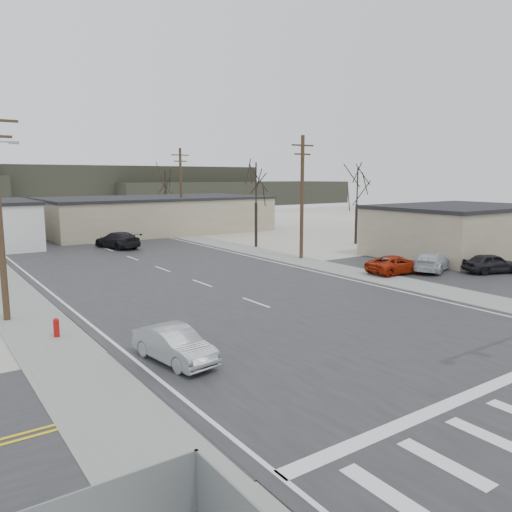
{
  "coord_description": "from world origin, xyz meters",
  "views": [
    {
      "loc": [
        -14.81,
        -13.36,
        6.71
      ],
      "look_at": [
        -0.09,
        7.86,
        2.6
      ],
      "focal_mm": 35.0,
      "sensor_mm": 36.0,
      "label": 1
    }
  ],
  "objects_px": {
    "sedan_crossing": "(174,345)",
    "fire_hydrant": "(56,328)",
    "car_far_a": "(117,240)",
    "car_parked_dark_a": "(492,263)",
    "car_parked_red": "(396,265)",
    "car_parked_silver": "(432,262)"
  },
  "relations": [
    {
      "from": "sedan_crossing",
      "to": "car_parked_dark_a",
      "type": "relative_size",
      "value": 0.96
    },
    {
      "from": "sedan_crossing",
      "to": "car_far_a",
      "type": "relative_size",
      "value": 0.72
    },
    {
      "from": "fire_hydrant",
      "to": "car_parked_red",
      "type": "distance_m",
      "value": 22.98
    },
    {
      "from": "fire_hydrant",
      "to": "car_parked_dark_a",
      "type": "bearing_deg",
      "value": -5.08
    },
    {
      "from": "car_parked_red",
      "to": "car_parked_dark_a",
      "type": "xyz_separation_m",
      "value": [
        5.6,
        -3.71,
        0.06
      ]
    },
    {
      "from": "sedan_crossing",
      "to": "car_parked_dark_a",
      "type": "xyz_separation_m",
      "value": [
        25.7,
        2.84,
        0.04
      ]
    },
    {
      "from": "car_far_a",
      "to": "car_parked_red",
      "type": "relative_size",
      "value": 1.18
    },
    {
      "from": "car_parked_dark_a",
      "to": "car_parked_silver",
      "type": "height_order",
      "value": "car_parked_dark_a"
    },
    {
      "from": "fire_hydrant",
      "to": "car_parked_dark_a",
      "type": "height_order",
      "value": "car_parked_dark_a"
    },
    {
      "from": "sedan_crossing",
      "to": "car_far_a",
      "type": "xyz_separation_m",
      "value": [
        8.38,
        29.84,
        0.14
      ]
    },
    {
      "from": "fire_hydrant",
      "to": "car_far_a",
      "type": "bearing_deg",
      "value": 65.33
    },
    {
      "from": "sedan_crossing",
      "to": "car_parked_dark_a",
      "type": "bearing_deg",
      "value": -2.42
    },
    {
      "from": "car_far_a",
      "to": "car_parked_silver",
      "type": "distance_m",
      "value": 28.2
    },
    {
      "from": "fire_hydrant",
      "to": "sedan_crossing",
      "type": "bearing_deg",
      "value": -62.02
    },
    {
      "from": "car_parked_dark_a",
      "to": "fire_hydrant",
      "type": "bearing_deg",
      "value": 106.77
    },
    {
      "from": "car_far_a",
      "to": "sedan_crossing",
      "type": "bearing_deg",
      "value": 60.37
    },
    {
      "from": "fire_hydrant",
      "to": "car_parked_red",
      "type": "relative_size",
      "value": 0.19
    },
    {
      "from": "sedan_crossing",
      "to": "car_parked_red",
      "type": "height_order",
      "value": "sedan_crossing"
    },
    {
      "from": "sedan_crossing",
      "to": "fire_hydrant",
      "type": "bearing_deg",
      "value": 109.26
    },
    {
      "from": "car_parked_red",
      "to": "car_parked_dark_a",
      "type": "relative_size",
      "value": 1.12
    },
    {
      "from": "car_parked_dark_a",
      "to": "car_parked_silver",
      "type": "xyz_separation_m",
      "value": [
        -2.8,
        2.83,
        -0.01
      ]
    },
    {
      "from": "sedan_crossing",
      "to": "car_parked_silver",
      "type": "distance_m",
      "value": 23.59
    }
  ]
}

